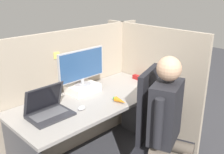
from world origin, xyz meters
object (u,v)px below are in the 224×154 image
object	(u,v)px
laptop	(48,110)
person	(169,124)
paper_box	(83,88)
office_chair	(156,135)
stapler	(138,78)
monitor	(82,66)
carrot_toy	(120,101)

from	to	relation	value
laptop	person	xyz separation A→B (m)	(0.60, -0.81, -0.04)
paper_box	person	world-z (taller)	person
office_chair	stapler	bearing A→B (deg)	50.07
office_chair	paper_box	bearing A→B (deg)	98.16
laptop	person	bearing A→B (deg)	-53.45
monitor	laptop	distance (m)	0.61
carrot_toy	laptop	bearing A→B (deg)	156.47
monitor	office_chair	world-z (taller)	monitor
paper_box	carrot_toy	distance (m)	0.47
paper_box	carrot_toy	size ratio (longest dim) A/B	1.99
person	office_chair	bearing A→B (deg)	70.79
laptop	paper_box	bearing A→B (deg)	20.62
laptop	office_chair	size ratio (longest dim) A/B	0.32
carrot_toy	person	xyz separation A→B (m)	(-0.01, -0.54, -0.02)
office_chair	person	distance (m)	0.26
carrot_toy	office_chair	world-z (taller)	office_chair
laptop	person	distance (m)	1.01
monitor	person	size ratio (longest dim) A/B	0.42
paper_box	office_chair	bearing A→B (deg)	-81.84
monitor	office_chair	size ratio (longest dim) A/B	0.50
stapler	monitor	bearing A→B (deg)	165.21
stapler	office_chair	world-z (taller)	office_chair
paper_box	person	size ratio (longest dim) A/B	0.24
person	stapler	bearing A→B (deg)	53.38
paper_box	stapler	xyz separation A→B (m)	(0.68, -0.18, -0.02)
stapler	person	bearing A→B (deg)	-126.62
person	monitor	bearing A→B (deg)	93.75
monitor	carrot_toy	xyz separation A→B (m)	(0.07, -0.47, -0.25)
laptop	monitor	bearing A→B (deg)	20.89
monitor	office_chair	bearing A→B (deg)	-81.86
carrot_toy	office_chair	size ratio (longest dim) A/B	0.14
laptop	office_chair	world-z (taller)	office_chair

